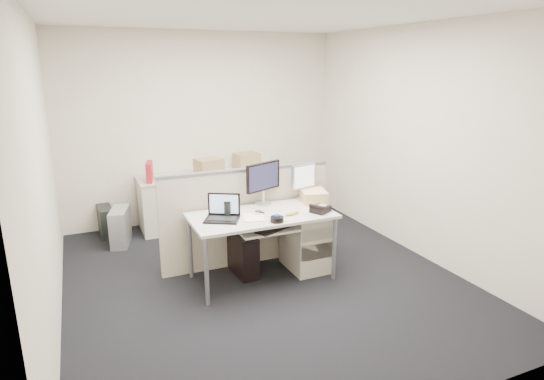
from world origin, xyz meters
name	(u,v)px	position (x,y,z in m)	size (l,w,h in m)	color
floor	(262,278)	(0.00, 0.00, -0.01)	(4.00, 4.50, 0.01)	black
ceiling	(260,13)	(0.00, 0.00, 2.70)	(4.00, 4.50, 0.01)	white
wall_back	(203,128)	(0.00, 2.25, 1.35)	(4.00, 0.02, 2.70)	beige
wall_front	(410,226)	(0.00, -2.25, 1.35)	(4.00, 0.02, 2.70)	beige
wall_left	(41,175)	(-2.00, 0.00, 1.35)	(0.02, 4.50, 2.70)	beige
wall_right	(418,143)	(2.00, 0.00, 1.35)	(0.02, 4.50, 2.70)	beige
desk	(262,220)	(0.00, 0.00, 0.66)	(1.50, 0.75, 0.73)	silver
keyboard_tray	(268,230)	(0.00, -0.18, 0.62)	(0.62, 0.32, 0.02)	silver
drawer_pedestal	(305,241)	(0.55, 0.05, 0.33)	(0.40, 0.55, 0.65)	#AEA596
cubicle_partition	(247,218)	(0.00, 0.45, 0.55)	(2.00, 0.06, 1.10)	beige
back_counter	(211,199)	(0.00, 1.93, 0.36)	(2.00, 0.60, 0.72)	#AEA596
monitor_main	(263,184)	(0.15, 0.32, 0.97)	(0.48, 0.18, 0.48)	black
monitor_small	(303,182)	(0.65, 0.32, 0.93)	(0.33, 0.17, 0.41)	#B7B7BC
laptop	(222,208)	(-0.44, -0.02, 0.86)	(0.33, 0.25, 0.25)	black
trackball	(277,219)	(0.05, -0.28, 0.76)	(0.14, 0.14, 0.05)	black
desk_phone	(320,209)	(0.60, -0.18, 0.76)	(0.20, 0.16, 0.06)	black
paper_stack	(254,217)	(-0.12, -0.08, 0.74)	(0.21, 0.26, 0.01)	white
sticky_pad	(257,214)	(-0.05, 0.00, 0.74)	(0.09, 0.09, 0.01)	gold
travel_mug	(228,210)	(-0.35, 0.07, 0.81)	(0.07, 0.07, 0.15)	black
banana	(292,213)	(0.28, -0.15, 0.75)	(0.19, 0.05, 0.04)	#F9F435
cellphone	(260,212)	(0.00, 0.05, 0.74)	(0.05, 0.10, 0.01)	black
manila_folders	(313,196)	(0.72, 0.20, 0.79)	(0.27, 0.34, 0.13)	#DDAC75
keyboard	(275,228)	(0.05, -0.22, 0.64)	(0.44, 0.16, 0.02)	black
pc_tower_desk	(243,254)	(-0.15, 0.20, 0.23)	(0.20, 0.49, 0.46)	black
pc_tower_spare_dark	(106,221)	(-1.45, 2.03, 0.20)	(0.17, 0.43, 0.40)	black
pc_tower_spare_silver	(120,227)	(-1.30, 1.63, 0.23)	(0.20, 0.50, 0.47)	#B7B7BC
cardboard_box_left	(209,168)	(-0.05, 1.81, 0.85)	(0.35, 0.27, 0.27)	tan
cardboard_box_right	(247,162)	(0.60, 2.05, 0.84)	(0.35, 0.27, 0.25)	tan
red_binder	(150,173)	(-0.86, 1.83, 0.86)	(0.07, 0.30, 0.28)	#A71722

